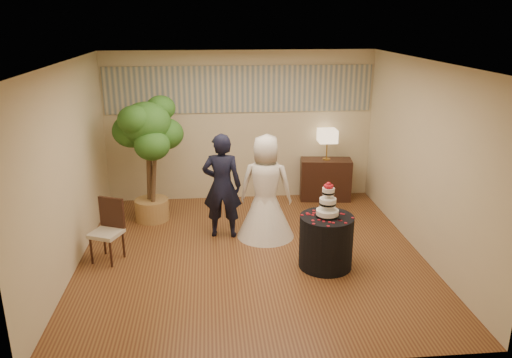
{
  "coord_description": "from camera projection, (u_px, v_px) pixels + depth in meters",
  "views": [
    {
      "loc": [
        -0.57,
        -6.67,
        3.38
      ],
      "look_at": [
        0.1,
        0.4,
        1.05
      ],
      "focal_mm": 35.0,
      "sensor_mm": 36.0,
      "label": 1
    }
  ],
  "objects": [
    {
      "name": "floor",
      "position": [
        252.0,
        255.0,
        7.41
      ],
      "size": [
        5.0,
        5.0,
        0.0
      ],
      "primitive_type": "cube",
      "color": "brown",
      "rests_on": "ground"
    },
    {
      "name": "groom",
      "position": [
        222.0,
        186.0,
        7.81
      ],
      "size": [
        0.66,
        0.48,
        1.69
      ],
      "primitive_type": "imported",
      "rotation": [
        0.0,
        0.0,
        3.01
      ],
      "color": "black",
      "rests_on": "floor"
    },
    {
      "name": "table_lamp",
      "position": [
        327.0,
        145.0,
        9.33
      ],
      "size": [
        0.33,
        0.33,
        0.58
      ],
      "primitive_type": null,
      "color": "#D5B98C",
      "rests_on": "console"
    },
    {
      "name": "bride",
      "position": [
        266.0,
        187.0,
        7.8
      ],
      "size": [
        1.08,
        1.08,
        1.67
      ],
      "primitive_type": "imported",
      "rotation": [
        0.0,
        0.0,
        2.94
      ],
      "color": "white",
      "rests_on": "floor"
    },
    {
      "name": "mural_border",
      "position": [
        240.0,
        89.0,
        9.11
      ],
      "size": [
        4.9,
        0.02,
        0.85
      ],
      "primitive_type": "cube",
      "color": "#9A9D8D",
      "rests_on": "wall_back"
    },
    {
      "name": "console",
      "position": [
        325.0,
        179.0,
        9.55
      ],
      "size": [
        1.0,
        0.54,
        0.79
      ],
      "primitive_type": "cube",
      "rotation": [
        0.0,
        0.0,
        -0.13
      ],
      "color": "black",
      "rests_on": "floor"
    },
    {
      "name": "wall_right",
      "position": [
        424.0,
        160.0,
        7.2
      ],
      "size": [
        0.06,
        5.0,
        2.8
      ],
      "primitive_type": "cube",
      "color": "beige",
      "rests_on": "ground"
    },
    {
      "name": "ceiling",
      "position": [
        251.0,
        62.0,
        6.54
      ],
      "size": [
        5.0,
        5.0,
        0.0
      ],
      "primitive_type": "cube",
      "color": "white",
      "rests_on": "wall_back"
    },
    {
      "name": "wall_back",
      "position": [
        240.0,
        127.0,
        9.34
      ],
      "size": [
        5.0,
        0.06,
        2.8
      ],
      "primitive_type": "cube",
      "color": "beige",
      "rests_on": "ground"
    },
    {
      "name": "ficus_tree",
      "position": [
        149.0,
        160.0,
        8.36
      ],
      "size": [
        1.05,
        1.05,
        2.17
      ],
      "primitive_type": null,
      "rotation": [
        0.0,
        0.0,
        3.13
      ],
      "color": "#2C5F1E",
      "rests_on": "floor"
    },
    {
      "name": "wall_front",
      "position": [
        275.0,
        241.0,
        4.61
      ],
      "size": [
        5.0,
        0.06,
        2.8
      ],
      "primitive_type": "cube",
      "color": "beige",
      "rests_on": "ground"
    },
    {
      "name": "cake_table",
      "position": [
        326.0,
        241.0,
        6.96
      ],
      "size": [
        0.77,
        0.77,
        0.76
      ],
      "primitive_type": "cylinder",
      "rotation": [
        0.0,
        0.0,
        -0.03
      ],
      "color": "black",
      "rests_on": "floor"
    },
    {
      "name": "wall_left",
      "position": [
        68.0,
        169.0,
        6.75
      ],
      "size": [
        0.06,
        5.0,
        2.8
      ],
      "primitive_type": "cube",
      "color": "beige",
      "rests_on": "ground"
    },
    {
      "name": "side_chair",
      "position": [
        106.0,
        232.0,
        7.1
      ],
      "size": [
        0.56,
        0.57,
        0.91
      ],
      "primitive_type": null,
      "rotation": [
        0.0,
        0.0,
        -0.41
      ],
      "color": "black",
      "rests_on": "floor"
    },
    {
      "name": "wedding_cake",
      "position": [
        328.0,
        199.0,
        6.77
      ],
      "size": [
        0.31,
        0.31,
        0.5
      ],
      "primitive_type": null,
      "color": "white",
      "rests_on": "cake_table"
    }
  ]
}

